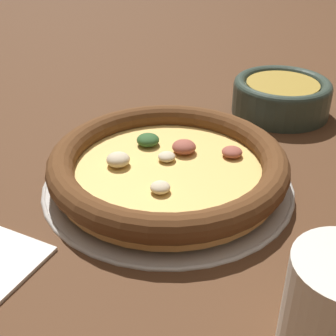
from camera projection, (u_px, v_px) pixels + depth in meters
ground_plane at (168, 184)px, 0.58m from camera, size 3.00×3.00×0.00m
pizza_tray at (168, 182)px, 0.58m from camera, size 0.31×0.31×0.01m
pizza at (168, 165)px, 0.57m from camera, size 0.29×0.29×0.04m
bowl_near at (281, 95)px, 0.75m from camera, size 0.15×0.15×0.06m
drinking_cup at (336, 315)px, 0.34m from camera, size 0.08×0.08×0.10m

